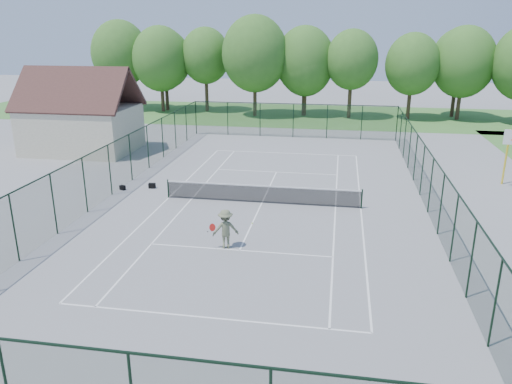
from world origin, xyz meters
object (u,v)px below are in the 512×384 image
at_px(sports_bag_a, 123,188).
at_px(tennis_player, 226,229).
at_px(tennis_net, 262,193).
at_px(basketball_goal, 511,146).

distance_m(sports_bag_a, tennis_player, 10.81).
bearing_deg(tennis_net, tennis_player, -96.13).
relative_size(tennis_net, sports_bag_a, 31.86).
relative_size(tennis_net, basketball_goal, 3.04).
bearing_deg(basketball_goal, tennis_net, -158.88).
bearing_deg(basketball_goal, tennis_player, -142.05).
height_order(tennis_net, sports_bag_a, tennis_net).
bearing_deg(tennis_net, basketball_goal, 21.12).
relative_size(basketball_goal, tennis_player, 1.78).
bearing_deg(tennis_player, tennis_net, 83.87).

